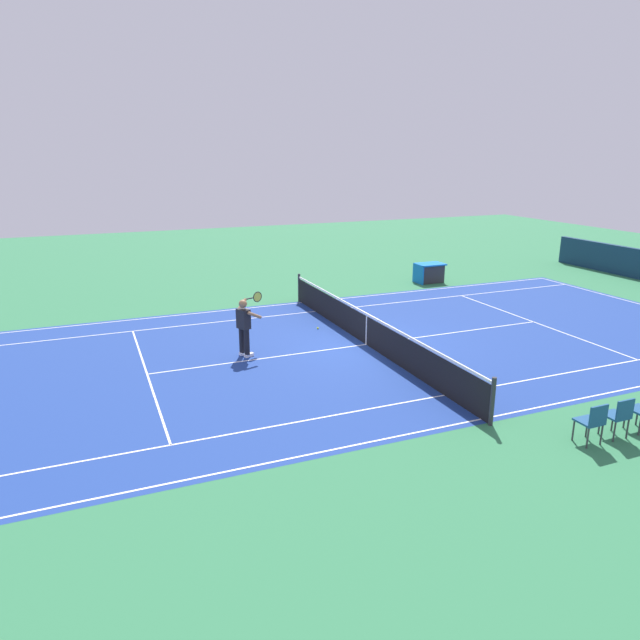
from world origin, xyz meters
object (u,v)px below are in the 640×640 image
Objects in this scene: spectator_chair_5 at (593,420)px; equipment_cart_tarped at (429,273)px; tennis_player_near at (244,324)px; tennis_ball at (318,328)px; tennis_net at (367,329)px; spectator_chair_4 at (619,414)px.

spectator_chair_5 reaches higher than equipment_cart_tarped.
tennis_player_near is 25.71× the size of tennis_ball.
spectator_chair_5 is at bearing 122.62° from tennis_player_near.
tennis_ball is 0.05× the size of equipment_cart_tarped.
spectator_chair_4 is (-1.97, 7.23, 0.03)m from tennis_net.
tennis_net is at bearing 45.98° from equipment_cart_tarped.
tennis_player_near is 9.10m from spectator_chair_5.
tennis_net is at bearing -80.07° from spectator_chair_5.
spectator_chair_4 is (-2.72, 9.28, 0.49)m from tennis_ball.
tennis_player_near is at bearing -6.70° from tennis_net.
spectator_chair_5 is (0.70, 0.00, 0.00)m from spectator_chair_4.
tennis_net is at bearing -74.76° from spectator_chair_4.
tennis_player_near is 1.93× the size of spectator_chair_4.
tennis_ball is at bearing -150.77° from tennis_player_near.
spectator_chair_4 is (-5.61, 7.66, -0.41)m from tennis_player_near.
tennis_player_near is 1.36× the size of equipment_cart_tarped.
tennis_net is 177.27× the size of tennis_ball.
equipment_cart_tarped is at bearing -110.70° from spectator_chair_5.
equipment_cart_tarped is (-5.30, -14.03, -0.08)m from spectator_chair_5.
tennis_player_near is at bearing -53.80° from spectator_chair_4.
spectator_chair_5 is (-2.02, 9.28, 0.49)m from tennis_ball.
tennis_player_near is (3.64, -0.43, 0.44)m from tennis_net.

